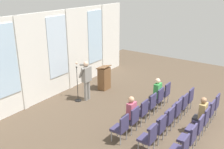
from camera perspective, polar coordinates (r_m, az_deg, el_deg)
ground_plane at (r=9.27m, az=18.47°, el=-12.95°), size 16.72×16.72×0.00m
rear_partition at (r=11.70m, az=-11.81°, el=4.64°), size 9.79×0.14×3.69m
speaker at (r=11.02m, az=-5.66°, el=-0.72°), size 0.51×0.69×1.73m
mic_stand at (r=11.20m, az=-7.50°, el=-4.15°), size 0.28×0.28×1.55m
lectern at (r=12.24m, az=-1.73°, el=-0.75°), size 0.60×0.48×1.16m
chair_r0_c0 at (r=8.36m, az=2.03°, el=-11.38°), size 0.46×0.44×0.94m
chair_r0_c1 at (r=8.84m, az=4.39°, el=-9.53°), size 0.46×0.44×0.94m
audience_r0_c1 at (r=8.79m, az=3.96°, el=-8.27°), size 0.36×0.39×1.32m
chair_r0_c2 at (r=9.35m, az=6.48°, el=-7.86°), size 0.46×0.44×0.94m
chair_r0_c3 at (r=9.88m, az=8.34°, el=-6.36°), size 0.46×0.44×0.94m
chair_r0_c4 at (r=10.42m, az=10.00°, el=-5.01°), size 0.46×0.44×0.94m
audience_r0_c4 at (r=10.37m, az=9.66°, el=-3.88°), size 0.36×0.39×1.34m
chair_r0_c5 at (r=10.97m, az=11.48°, el=-3.79°), size 0.46×0.44×0.94m
chair_r1_c0 at (r=7.95m, az=8.11°, el=-13.37°), size 0.46×0.44×0.94m
chair_r1_c1 at (r=8.46m, az=10.20°, el=-11.28°), size 0.46×0.44×0.94m
chair_r1_c2 at (r=8.99m, az=12.02°, el=-9.41°), size 0.46×0.44×0.94m
chair_r1_c3 at (r=9.54m, az=13.62°, el=-7.75°), size 0.46×0.44×0.94m
chair_r1_c4 at (r=10.10m, az=15.03°, el=-6.26°), size 0.46×0.44×0.94m
chair_r1_c5 at (r=10.67m, az=16.29°, el=-4.93°), size 0.46×0.44×0.94m
chair_r2_c0 at (r=7.66m, az=14.87°, el=-15.38°), size 0.46×0.44×0.94m
chair_r2_c1 at (r=8.18m, az=16.55°, el=-13.04°), size 0.46×0.44×0.94m
chair_r2_c2 at (r=8.73m, az=18.01°, el=-10.97°), size 0.46×0.44×0.94m
chair_r2_c3 at (r=9.29m, az=19.27°, el=-9.15°), size 0.46×0.44×0.94m
audience_r2_c3 at (r=9.22m, az=18.91°, el=-7.99°), size 0.36×0.39×1.30m
chair_r2_c4 at (r=9.87m, az=20.37°, el=-7.53°), size 0.46×0.44×0.94m
chair_r2_c5 at (r=10.45m, az=21.35°, el=-6.08°), size 0.46×0.44×0.94m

